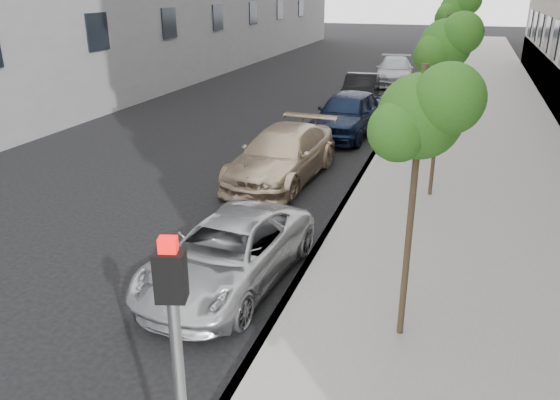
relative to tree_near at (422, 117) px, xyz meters
The scene contains 12 objects.
ground 5.07m from the tree_near, 155.05° to the right, with size 160.00×160.00×0.00m, color black.
sidewalk 22.80m from the tree_near, 87.27° to the left, with size 6.40×72.00×0.14m, color gray.
curb 22.87m from the tree_near, 95.21° to the left, with size 0.15×72.00×0.14m, color #9E9B93.
tree_near is the anchor object (origin of this frame).
tree_mid 6.51m from the tree_near, 90.00° to the left, with size 1.60×1.40×4.61m.
tree_far 13.03m from the tree_near, 90.00° to the left, with size 1.52×1.32×5.12m.
signal_pole 4.73m from the tree_near, 109.54° to the right, with size 0.28×0.24×3.35m.
minivan 4.55m from the tree_near, 166.37° to the left, with size 2.04×4.43×1.23m, color #B3B5B8.
suv 8.51m from the tree_near, 121.86° to the left, with size 2.07×5.09×1.48m, color #C6AD8D.
sedan_blue 13.15m from the tree_near, 105.75° to the left, with size 1.95×4.85×1.65m, color black.
sedan_black 19.16m from the tree_near, 102.59° to the left, with size 1.45×4.17×1.37m, color black.
sedan_rear 25.04m from the tree_near, 97.68° to the left, with size 2.06×5.08×1.47m, color #9EA1A5.
Camera 1 is at (3.70, -6.03, 5.26)m, focal length 35.00 mm.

